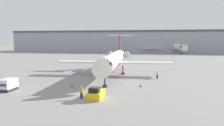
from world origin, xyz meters
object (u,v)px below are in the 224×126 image
traffic_cone_left (72,85)px  pushback_tug (96,94)px  traffic_cone_right (141,85)px  airplane_parked_far_left (174,47)px  worker_by_wing (157,74)px  luggage_cart (8,85)px  airplane_main (114,60)px  worker_near_tug (81,92)px

traffic_cone_left → pushback_tug: bearing=-46.8°
traffic_cone_right → airplane_parked_far_left: 107.05m
worker_by_wing → traffic_cone_right: size_ratio=2.71×
worker_by_wing → airplane_parked_far_left: (12.42, 97.20, 2.80)m
pushback_tug → worker_by_wing: bearing=63.2°
luggage_cart → airplane_main: bearing=53.3°
traffic_cone_right → airplane_main: bearing=120.3°
pushback_tug → traffic_cone_right: size_ratio=5.77×
worker_near_tug → traffic_cone_left: size_ratio=2.61×
traffic_cone_left → traffic_cone_right: (11.90, 2.62, -0.02)m
worker_by_wing → worker_near_tug: bearing=-120.8°
pushback_tug → worker_near_tug: size_ratio=2.08×
luggage_cart → worker_by_wing: 28.96m
luggage_cart → airplane_parked_far_left: size_ratio=0.08×
airplane_parked_far_left → traffic_cone_left: bearing=-104.2°
airplane_main → airplane_parked_far_left: size_ratio=0.89×
luggage_cart → traffic_cone_right: size_ratio=4.54×
worker_near_tug → airplane_parked_far_left: bearing=78.6°
worker_by_wing → traffic_cone_right: 9.23m
worker_near_tug → traffic_cone_right: size_ratio=2.77×
luggage_cart → traffic_cone_right: bearing=18.6°
worker_by_wing → traffic_cone_right: (-3.09, -8.67, -0.61)m
pushback_tug → worker_by_wing: (8.94, 17.72, 0.28)m
worker_near_tug → worker_by_wing: size_ratio=1.02×
traffic_cone_left → airplane_parked_far_left: (27.40, 108.49, 3.39)m
worker_near_tug → airplane_parked_far_left: 117.84m
worker_by_wing → traffic_cone_left: (-14.99, -11.29, -0.59)m
traffic_cone_left → traffic_cone_right: size_ratio=1.06×
airplane_main → airplane_parked_far_left: bearing=76.6°
pushback_tug → traffic_cone_right: 10.78m
worker_near_tug → airplane_main: bearing=87.8°
pushback_tug → worker_near_tug: bearing=-163.9°
pushback_tug → airplane_main: bearing=93.0°
worker_near_tug → worker_by_wing: (10.89, 18.28, -0.02)m
luggage_cart → airplane_parked_far_left: 118.84m
traffic_cone_right → traffic_cone_left: bearing=-167.6°
airplane_main → pushback_tug: 21.22m
worker_near_tug → traffic_cone_left: worker_near_tug is taller
pushback_tug → traffic_cone_left: size_ratio=5.44×
luggage_cart → worker_by_wing: (24.26, 15.81, -0.07)m
airplane_main → traffic_cone_left: size_ratio=49.35×
worker_by_wing → traffic_cone_left: 18.77m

